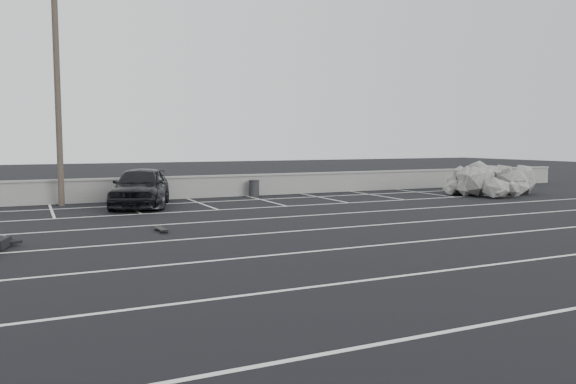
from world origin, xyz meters
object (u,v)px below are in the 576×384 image
car_right (143,189)px  utility_pole (58,92)px  car_left (140,187)px  skateboard (161,229)px  trash_bin (254,188)px  riprap_pile (491,183)px

car_right → utility_pole: (-3.11, 1.49, 4.04)m
car_left → skateboard: bearing=-75.5°
car_left → trash_bin: car_left is taller
skateboard → car_right: bearing=80.2°
car_left → car_right: (0.15, 0.23, -0.12)m
car_right → skateboard: size_ratio=5.97×
car_right → utility_pole: bearing=169.4°
car_right → utility_pole: utility_pole is taller
car_left → utility_pole: size_ratio=0.52×
skateboard → utility_pole: bearing=101.8°
utility_pole → riprap_pile: (19.95, -4.07, -4.16)m
utility_pole → trash_bin: size_ratio=11.52×
car_left → car_right: car_left is taller
utility_pole → trash_bin: (8.79, 0.20, -4.34)m
trash_bin → skateboard: bearing=-126.4°
trash_bin → skateboard: size_ratio=0.99×
utility_pole → trash_bin: 9.80m
riprap_pile → skateboard: size_ratio=6.34×
trash_bin → riprap_pile: (11.16, -4.27, 0.18)m
car_right → trash_bin: car_right is taller
car_right → trash_bin: (5.67, 1.69, -0.30)m
utility_pole → riprap_pile: 20.78m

